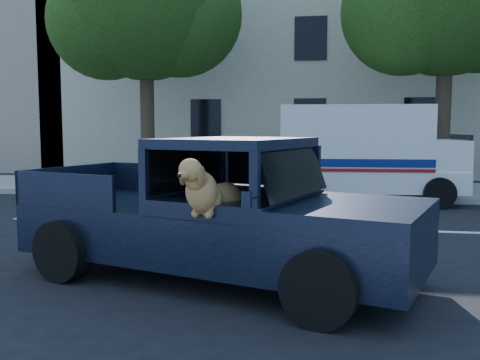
{
  "coord_description": "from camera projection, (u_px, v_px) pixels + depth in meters",
  "views": [
    {
      "loc": [
        1.78,
        -6.83,
        1.95
      ],
      "look_at": [
        0.74,
        -0.68,
        1.32
      ],
      "focal_mm": 40.0,
      "sensor_mm": 36.0,
      "label": 1
    }
  ],
  "objects": [
    {
      "name": "ground",
      "position": [
        194.0,
        272.0,
        7.19
      ],
      "size": [
        120.0,
        120.0,
        0.0
      ],
      "primitive_type": "plane",
      "color": "black",
      "rests_on": "ground"
    },
    {
      "name": "far_sidewalk",
      "position": [
        270.0,
        188.0,
        16.21
      ],
      "size": [
        60.0,
        4.0,
        0.15
      ],
      "primitive_type": "cube",
      "color": "gray",
      "rests_on": "ground"
    },
    {
      "name": "lane_stripes",
      "position": [
        340.0,
        229.0,
        10.2
      ],
      "size": [
        21.6,
        0.14,
        0.01
      ],
      "primitive_type": null,
      "color": "silver",
      "rests_on": "ground"
    },
    {
      "name": "street_tree_left",
      "position": [
        147.0,
        6.0,
        16.72
      ],
      "size": [
        6.0,
        5.2,
        8.6
      ],
      "color": "#332619",
      "rests_on": "ground"
    },
    {
      "name": "building_main",
      "position": [
        361.0,
        66.0,
        22.43
      ],
      "size": [
        26.0,
        6.0,
        9.0
      ],
      "primitive_type": "cube",
      "color": "beige",
      "rests_on": "ground"
    },
    {
      "name": "pickup_truck",
      "position": [
        212.0,
        232.0,
        6.81
      ],
      "size": [
        5.4,
        3.41,
        1.81
      ],
      "rotation": [
        0.0,
        0.0,
        -0.31
      ],
      "color": "black",
      "rests_on": "ground"
    },
    {
      "name": "mail_truck",
      "position": [
        365.0,
        160.0,
        13.76
      ],
      "size": [
        4.63,
        2.53,
        2.48
      ],
      "rotation": [
        0.0,
        0.0,
        0.06
      ],
      "color": "silver",
      "rests_on": "ground"
    }
  ]
}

